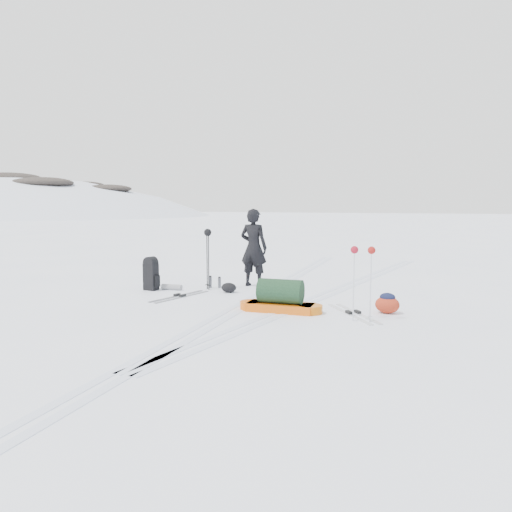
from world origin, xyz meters
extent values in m
plane|color=white|center=(0.00, 0.00, 0.00)|extent=(200.00, 200.00, 0.00)
ellipsoid|color=silver|center=(-70.00, 55.00, -40.00)|extent=(143.00, 121.00, 93.50)
ellipsoid|color=black|center=(-70.00, 55.00, 6.35)|extent=(13.00, 10.00, 2.20)
ellipsoid|color=black|center=(-56.00, 49.00, 5.21)|extent=(10.40, 8.00, 1.76)
ellipsoid|color=black|center=(-61.00, 64.00, 5.45)|extent=(7.80, 6.00, 1.32)
ellipsoid|color=black|center=(-50.00, 57.00, 4.46)|extent=(8.32, 6.40, 1.41)
cube|color=silver|center=(-0.12, 0.00, 0.00)|extent=(1.40, 17.97, 0.01)
cube|color=silver|center=(0.12, 0.00, 0.00)|extent=(1.40, 17.97, 0.01)
cube|color=silver|center=(1.28, 2.00, 0.00)|extent=(2.09, 13.88, 0.01)
cube|color=silver|center=(1.52, 2.00, 0.00)|extent=(2.09, 13.88, 0.01)
imported|color=black|center=(-0.69, 1.75, 0.98)|extent=(0.73, 0.50, 1.95)
cube|color=#D7590C|center=(0.93, -0.77, 0.08)|extent=(1.31, 0.62, 0.16)
cylinder|color=#CB640B|center=(1.52, -0.72, 0.08)|extent=(0.50, 0.50, 0.16)
cylinder|color=#E45E0D|center=(0.35, -0.81, 0.08)|extent=(0.50, 0.50, 0.16)
cylinder|color=black|center=(0.93, -0.77, 0.39)|extent=(0.88, 0.53, 0.47)
cube|color=black|center=(-2.75, 0.27, 0.32)|extent=(0.35, 0.27, 0.64)
cylinder|color=black|center=(-2.75, 0.27, 0.66)|extent=(0.34, 0.26, 0.31)
cube|color=black|center=(-2.59, 0.27, 0.23)|extent=(0.09, 0.17, 0.27)
cylinder|color=gray|center=(-2.31, 0.49, 0.07)|extent=(0.52, 0.20, 0.14)
cylinder|color=black|center=(-1.57, 0.91, 0.68)|extent=(0.03, 0.03, 1.36)
cylinder|color=black|center=(-1.49, 0.86, 0.68)|extent=(0.03, 0.03, 1.36)
torus|color=black|center=(-1.57, 0.91, 0.11)|extent=(0.12, 0.12, 0.01)
torus|color=black|center=(-1.49, 0.86, 0.11)|extent=(0.12, 0.12, 0.01)
sphere|color=black|center=(-1.52, 0.88, 1.38)|extent=(0.18, 0.18, 0.18)
cylinder|color=silver|center=(2.40, -1.02, 0.63)|extent=(0.03, 0.03, 1.25)
cylinder|color=silver|center=(2.69, -0.99, 0.63)|extent=(0.03, 0.03, 1.25)
torus|color=#A6AAAD|center=(2.40, -1.02, 0.10)|extent=(0.11, 0.11, 0.01)
torus|color=#B9BBC1|center=(2.69, -0.99, 0.10)|extent=(0.11, 0.11, 0.01)
sphere|color=maroon|center=(2.40, -1.02, 1.27)|extent=(0.13, 0.13, 0.13)
sphere|color=maroon|center=(2.69, -0.99, 1.27)|extent=(0.13, 0.13, 0.13)
cube|color=#999CA1|center=(-1.57, -0.23, 0.01)|extent=(0.41, 1.69, 0.02)
cube|color=gray|center=(-1.74, -0.20, 0.01)|extent=(0.41, 1.69, 0.02)
cube|color=black|center=(-1.57, -0.23, 0.04)|extent=(0.10, 0.18, 0.05)
cube|color=black|center=(-1.74, -0.20, 0.04)|extent=(0.10, 0.18, 0.05)
cube|color=#BABDC1|center=(2.22, -0.53, 0.01)|extent=(1.16, 1.48, 0.02)
cube|color=#B9BDC0|center=(2.36, -0.42, 0.01)|extent=(1.16, 1.48, 0.02)
cube|color=black|center=(2.22, -0.53, 0.04)|extent=(0.16, 0.19, 0.05)
cube|color=black|center=(2.36, -0.42, 0.04)|extent=(0.16, 0.19, 0.05)
torus|color=#5597CF|center=(0.75, -0.39, 0.03)|extent=(0.55, 0.55, 0.05)
torus|color=#599AD9|center=(0.76, -0.35, 0.04)|extent=(0.43, 0.43, 0.05)
ellipsoid|color=maroon|center=(2.87, -0.15, 0.16)|extent=(0.50, 0.40, 0.33)
ellipsoid|color=black|center=(2.87, -0.15, 0.31)|extent=(0.32, 0.27, 0.16)
cylinder|color=#4F5156|center=(-1.59, 1.11, 0.13)|extent=(0.10, 0.10, 0.27)
cylinder|color=#54555B|center=(-1.38, 1.19, 0.12)|extent=(0.10, 0.10, 0.25)
cylinder|color=black|center=(-1.59, 1.11, 0.28)|extent=(0.08, 0.08, 0.03)
cylinder|color=black|center=(-1.38, 1.19, 0.26)|extent=(0.08, 0.08, 0.03)
ellipsoid|color=black|center=(-0.88, 0.70, 0.11)|extent=(0.44, 0.39, 0.23)
camera|label=1|loc=(4.14, -9.71, 2.08)|focal=35.00mm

